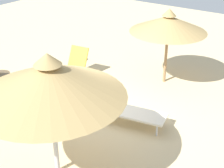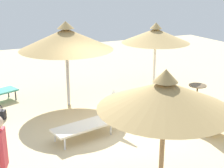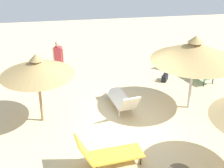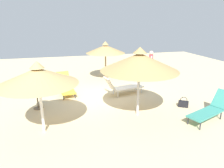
{
  "view_description": "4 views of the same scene",
  "coord_description": "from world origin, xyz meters",
  "px_view_note": "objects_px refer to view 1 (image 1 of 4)",
  "views": [
    {
      "loc": [
        4.63,
        -5.76,
        4.7
      ],
      "look_at": [
        0.09,
        0.7,
        0.67
      ],
      "focal_mm": 52.87,
      "sensor_mm": 36.0,
      "label": 1
    },
    {
      "loc": [
        3.55,
        7.07,
        3.68
      ],
      "look_at": [
        0.16,
        -0.05,
        1.19
      ],
      "focal_mm": 51.5,
      "sensor_mm": 36.0,
      "label": 2
    },
    {
      "loc": [
        -9.08,
        1.99,
        6.1
      ],
      "look_at": [
        0.51,
        0.6,
        1.2
      ],
      "focal_mm": 54.76,
      "sensor_mm": 36.0,
      "label": 3
    },
    {
      "loc": [
        -2.03,
        -8.73,
        3.51
      ],
      "look_at": [
        0.16,
        -0.26,
        0.73
      ],
      "focal_mm": 32.37,
      "sensor_mm": 36.0,
      "label": 4
    }
  ],
  "objects_px": {
    "parasol_umbrella_far_left": "(168,24)",
    "side_table_round": "(1,79)",
    "beach_ball": "(80,57)",
    "parasol_umbrella_back": "(49,81)",
    "lounge_chair_front": "(68,71)",
    "lounge_chair_far_right": "(124,108)"
  },
  "relations": [
    {
      "from": "lounge_chair_front",
      "to": "beach_ball",
      "type": "height_order",
      "value": "lounge_chair_front"
    },
    {
      "from": "lounge_chair_far_right",
      "to": "beach_ball",
      "type": "bearing_deg",
      "value": 145.36
    },
    {
      "from": "lounge_chair_far_right",
      "to": "lounge_chair_front",
      "type": "relative_size",
      "value": 1.09
    },
    {
      "from": "parasol_umbrella_far_left",
      "to": "lounge_chair_front",
      "type": "bearing_deg",
      "value": -144.28
    },
    {
      "from": "side_table_round",
      "to": "parasol_umbrella_back",
      "type": "bearing_deg",
      "value": -23.04
    },
    {
      "from": "parasol_umbrella_far_left",
      "to": "side_table_round",
      "type": "xyz_separation_m",
      "value": [
        -3.64,
        -3.39,
        -1.49
      ]
    },
    {
      "from": "parasol_umbrella_back",
      "to": "lounge_chair_front",
      "type": "distance_m",
      "value": 4.47
    },
    {
      "from": "lounge_chair_front",
      "to": "side_table_round",
      "type": "height_order",
      "value": "lounge_chair_front"
    },
    {
      "from": "parasol_umbrella_back",
      "to": "side_table_round",
      "type": "height_order",
      "value": "parasol_umbrella_back"
    },
    {
      "from": "parasol_umbrella_far_left",
      "to": "side_table_round",
      "type": "relative_size",
      "value": 3.97
    },
    {
      "from": "lounge_chair_front",
      "to": "lounge_chair_far_right",
      "type": "bearing_deg",
      "value": -18.69
    },
    {
      "from": "parasol_umbrella_far_left",
      "to": "beach_ball",
      "type": "relative_size",
      "value": 8.14
    },
    {
      "from": "parasol_umbrella_back",
      "to": "beach_ball",
      "type": "bearing_deg",
      "value": 125.58
    },
    {
      "from": "parasol_umbrella_back",
      "to": "parasol_umbrella_far_left",
      "type": "bearing_deg",
      "value": 91.37
    },
    {
      "from": "lounge_chair_far_right",
      "to": "side_table_round",
      "type": "height_order",
      "value": "lounge_chair_far_right"
    },
    {
      "from": "lounge_chair_front",
      "to": "side_table_round",
      "type": "distance_m",
      "value": 2.01
    },
    {
      "from": "parasol_umbrella_back",
      "to": "lounge_chair_far_right",
      "type": "xyz_separation_m",
      "value": [
        0.11,
        2.32,
        -1.68
      ]
    },
    {
      "from": "lounge_chair_front",
      "to": "beach_ball",
      "type": "relative_size",
      "value": 6.5
    },
    {
      "from": "lounge_chair_front",
      "to": "parasol_umbrella_far_left",
      "type": "bearing_deg",
      "value": 35.72
    },
    {
      "from": "lounge_chair_far_right",
      "to": "lounge_chair_front",
      "type": "bearing_deg",
      "value": 161.31
    },
    {
      "from": "beach_ball",
      "to": "parasol_umbrella_back",
      "type": "bearing_deg",
      "value": -54.42
    },
    {
      "from": "lounge_chair_front",
      "to": "side_table_round",
      "type": "relative_size",
      "value": 3.17
    }
  ]
}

